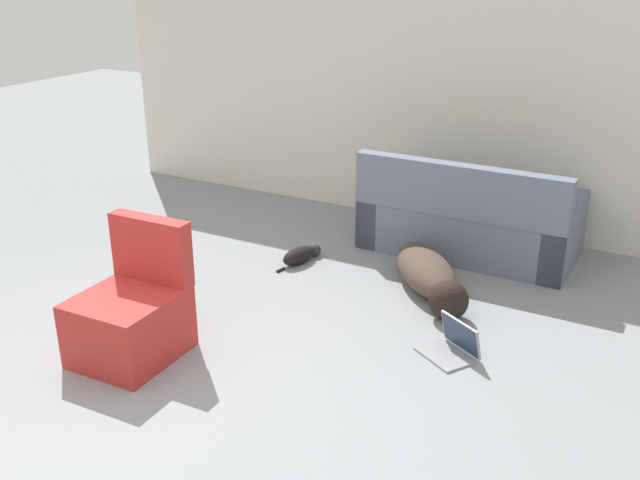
{
  "coord_description": "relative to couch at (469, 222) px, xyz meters",
  "views": [
    {
      "loc": [
        2.66,
        -2.52,
        2.48
      ],
      "look_at": [
        0.39,
        1.64,
        0.59
      ],
      "focal_mm": 40.0,
      "sensor_mm": 36.0,
      "label": 1
    }
  ],
  "objects": [
    {
      "name": "wall_back",
      "position": [
        -0.98,
        0.62,
        0.93
      ],
      "size": [
        6.5,
        0.06,
        2.42
      ],
      "color": "silver",
      "rests_on": "ground_plane"
    },
    {
      "name": "side_chair",
      "position": [
        -1.39,
        -2.78,
        0.01
      ],
      "size": [
        0.61,
        0.69,
        0.89
      ],
      "rotation": [
        0.0,
        0.0,
        0.03
      ],
      "color": "#B72D28",
      "rests_on": "ground_plane"
    },
    {
      "name": "dog",
      "position": [
        -0.0,
        -0.95,
        -0.14
      ],
      "size": [
        1.02,
        1.22,
        0.29
      ],
      "rotation": [
        0.0,
        0.0,
        5.38
      ],
      "color": "#4C3D33",
      "rests_on": "ground_plane"
    },
    {
      "name": "cat",
      "position": [
        -1.19,
        -0.93,
        -0.22
      ],
      "size": [
        0.22,
        0.54,
        0.14
      ],
      "rotation": [
        0.0,
        0.0,
        1.37
      ],
      "color": "black",
      "rests_on": "ground_plane"
    },
    {
      "name": "couch",
      "position": [
        0.0,
        0.0,
        0.0
      ],
      "size": [
        1.85,
        0.94,
        0.9
      ],
      "rotation": [
        0.0,
        0.0,
        3.13
      ],
      "color": "slate",
      "rests_on": "ground_plane"
    },
    {
      "name": "laptop_open",
      "position": [
        0.48,
        -1.77,
        -0.21
      ],
      "size": [
        0.45,
        0.43,
        0.24
      ],
      "rotation": [
        0.0,
        0.0,
        -0.54
      ],
      "color": "gray",
      "rests_on": "ground_plane"
    },
    {
      "name": "ground_plane",
      "position": [
        -0.98,
        -3.32,
        -0.29
      ],
      "size": [
        20.0,
        20.0,
        0.0
      ],
      "primitive_type": "plane",
      "color": "gray"
    }
  ]
}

